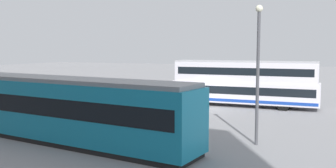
{
  "coord_description": "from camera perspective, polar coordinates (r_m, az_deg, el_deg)",
  "views": [
    {
      "loc": [
        -8.75,
        28.73,
        4.83
      ],
      "look_at": [
        1.88,
        4.05,
        2.28
      ],
      "focal_mm": 40.24,
      "sensor_mm": 36.0,
      "label": 1
    }
  ],
  "objects": [
    {
      "name": "info_sign",
      "position": [
        28.17,
        -8.88,
        -1.15
      ],
      "size": [
        1.05,
        0.31,
        2.37
      ],
      "color": "slate",
      "rests_on": "ground"
    },
    {
      "name": "ground_plane",
      "position": [
        30.42,
        6.29,
        -3.76
      ],
      "size": [
        160.0,
        160.0,
        0.0
      ],
      "primitive_type": "plane",
      "color": "gray"
    },
    {
      "name": "pedestrian_near_railing",
      "position": [
        27.5,
        -8.24,
        -2.74
      ],
      "size": [
        0.41,
        0.41,
        1.66
      ],
      "color": "#4C3F2D",
      "rests_on": "ground"
    },
    {
      "name": "tram_yellow",
      "position": [
        20.47,
        -16.17,
        -3.51
      ],
      "size": [
        16.15,
        4.54,
        3.33
      ],
      "color": "teal",
      "rests_on": "ground"
    },
    {
      "name": "pedestrian_railing",
      "position": [
        27.42,
        -2.66,
        -3.16
      ],
      "size": [
        8.37,
        1.14,
        1.08
      ],
      "color": "gray",
      "rests_on": "ground"
    },
    {
      "name": "double_decker_bus",
      "position": [
        31.99,
        11.46,
        0.13
      ],
      "size": [
        11.92,
        2.64,
        3.8
      ],
      "color": "silver",
      "rests_on": "ground"
    },
    {
      "name": "street_lamp",
      "position": [
        19.08,
        13.47,
        2.92
      ],
      "size": [
        0.36,
        0.36,
        6.94
      ],
      "color": "#4C4C51",
      "rests_on": "ground"
    }
  ]
}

